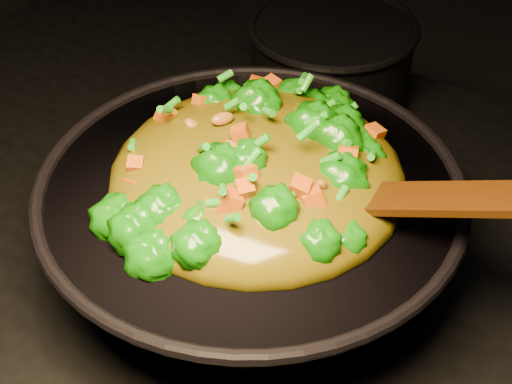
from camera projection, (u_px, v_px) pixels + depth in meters
The scene contains 4 objects.
wok at pixel (251, 229), 0.80m from camera, with size 0.41×0.41×0.12m, color black, non-canonical shape.
stir_fry at pixel (257, 142), 0.74m from camera, with size 0.29×0.29×0.10m, color #136707, non-canonical shape.
spatula at pixel (429, 199), 0.68m from camera, with size 0.29×0.04×0.01m, color #3A1306.
back_pot at pixel (331, 63), 1.04m from camera, with size 0.21×0.21×0.12m, color black.
Camera 1 is at (0.37, -0.48, 1.51)m, focal length 55.00 mm.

